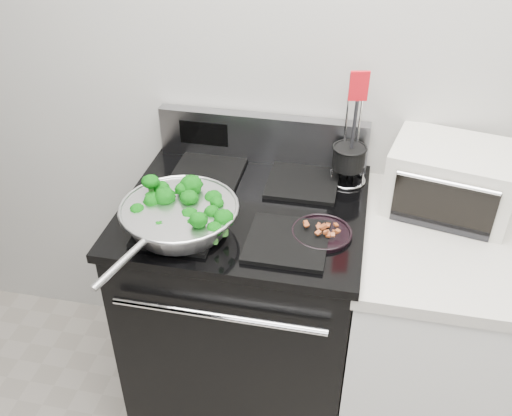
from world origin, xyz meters
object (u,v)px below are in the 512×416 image
(gas_range, at_px, (246,306))
(bacon_plate, at_px, (322,230))
(skillet, at_px, (179,216))
(utensil_holder, at_px, (348,163))
(toaster_oven, at_px, (451,179))

(gas_range, xyz_separation_m, bacon_plate, (0.27, -0.11, 0.48))
(skillet, distance_m, utensil_holder, 0.62)
(gas_range, bearing_deg, bacon_plate, -22.43)
(gas_range, relative_size, toaster_oven, 2.60)
(gas_range, relative_size, bacon_plate, 6.07)
(gas_range, bearing_deg, skillet, -132.43)
(utensil_holder, bearing_deg, gas_range, -158.09)
(bacon_plate, bearing_deg, utensil_holder, 80.97)
(gas_range, xyz_separation_m, skillet, (-0.16, -0.18, 0.52))
(gas_range, distance_m, bacon_plate, 0.56)
(skillet, xyz_separation_m, utensil_holder, (0.48, 0.39, 0.02))
(skillet, distance_m, bacon_plate, 0.44)
(skillet, relative_size, bacon_plate, 3.05)
(bacon_plate, bearing_deg, gas_range, 157.57)
(gas_range, bearing_deg, toaster_oven, 14.44)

